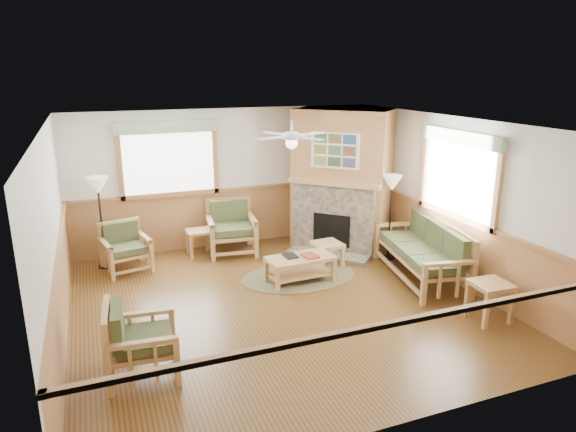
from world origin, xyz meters
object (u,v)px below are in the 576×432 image
object	(u,v)px
armchair_back_right	(232,228)
end_table_sofa	(489,301)
end_table_chairs	(199,243)
sofa	(421,251)
floor_lamp_left	(101,223)
floor_lamp_right	(390,218)
armchair_back_left	(126,248)
footstool	(327,254)
coffee_table	(300,269)
armchair_left	(142,339)

from	to	relation	value
armchair_back_right	end_table_sofa	xyz separation A→B (m)	(2.63, -3.99, -0.21)
end_table_chairs	armchair_back_right	bearing A→B (deg)	-7.11
sofa	floor_lamp_left	world-z (taller)	floor_lamp_left
end_table_chairs	floor_lamp_right	distance (m)	3.59
end_table_sofa	floor_lamp_right	distance (m)	2.67
end_table_sofa	floor_lamp_right	size ratio (longest dim) A/B	0.36
armchair_back_left	armchair_back_right	xyz separation A→B (m)	(1.96, 0.20, 0.08)
end_table_chairs	footstool	size ratio (longest dim) A/B	1.03
armchair_back_left	armchair_back_right	size ratio (longest dim) A/B	0.85
coffee_table	sofa	bearing A→B (deg)	-19.99
sofa	armchair_back_right	size ratio (longest dim) A/B	2.13
floor_lamp_left	floor_lamp_right	distance (m)	5.16
sofa	armchair_back_right	xyz separation A→B (m)	(-2.63, 2.35, 0.01)
armchair_back_left	floor_lamp_left	bearing A→B (deg)	126.99
coffee_table	end_table_sofa	bearing A→B (deg)	-52.18
armchair_back_left	floor_lamp_right	world-z (taller)	floor_lamp_right
end_table_chairs	floor_lamp_left	bearing A→B (deg)	178.93
coffee_table	end_table_sofa	distance (m)	2.95
armchair_left	floor_lamp_right	xyz separation A→B (m)	(4.67, 2.21, 0.36)
footstool	sofa	bearing A→B (deg)	-42.31
end_table_chairs	coffee_table	bearing A→B (deg)	-55.02
end_table_sofa	sofa	bearing A→B (deg)	90.00
coffee_table	end_table_chairs	world-z (taller)	end_table_chairs
armchair_back_right	armchair_left	size ratio (longest dim) A/B	1.12
armchair_back_left	coffee_table	distance (m)	3.08
sofa	floor_lamp_left	distance (m)	5.53
end_table_chairs	end_table_sofa	distance (m)	5.20
sofa	footstool	world-z (taller)	sofa
armchair_back_left	armchair_left	distance (m)	3.39
coffee_table	floor_lamp_right	world-z (taller)	floor_lamp_right
armchair_back_left	end_table_chairs	xyz separation A→B (m)	(1.35, 0.27, -0.17)
coffee_table	floor_lamp_right	xyz separation A→B (m)	(1.95, 0.40, 0.58)
sofa	armchair_left	size ratio (longest dim) A/B	2.39
armchair_left	end_table_sofa	bearing A→B (deg)	-90.05
end_table_chairs	footstool	distance (m)	2.43
armchair_back_right	armchair_back_left	bearing A→B (deg)	-166.75
armchair_left	footstool	distance (m)	4.18
floor_lamp_left	floor_lamp_right	xyz separation A→B (m)	(4.94, -1.48, -0.03)
armchair_left	footstool	world-z (taller)	armchair_left
end_table_sofa	coffee_table	bearing A→B (deg)	131.32
sofa	coffee_table	size ratio (longest dim) A/B	1.91
armchair_left	floor_lamp_left	xyz separation A→B (m)	(-0.27, 3.69, 0.38)
armchair_back_right	coffee_table	distance (m)	1.92
end_table_sofa	floor_lamp_right	bearing A→B (deg)	90.00
end_table_sofa	footstool	world-z (taller)	end_table_sofa
sofa	armchair_back_left	world-z (taller)	sofa
armchair_back_right	end_table_chairs	world-z (taller)	armchair_back_right
armchair_back_right	armchair_left	world-z (taller)	armchair_back_right
armchair_back_left	armchair_back_right	bearing A→B (deg)	-6.46
footstool	floor_lamp_left	bearing A→B (deg)	159.96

